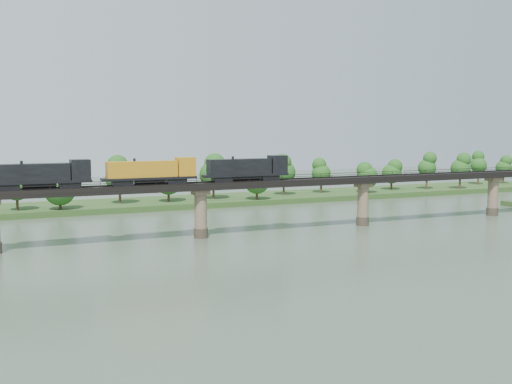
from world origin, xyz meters
name	(u,v)px	position (x,y,z in m)	size (l,w,h in m)	color
ground	(262,266)	(0.00, 0.00, 0.00)	(400.00, 400.00, 0.00)	#3C4B3B
far_bank	(136,204)	(0.00, 85.00, 0.80)	(300.00, 24.00, 1.60)	#27451B
bridge	(201,212)	(0.00, 30.00, 5.46)	(236.00, 30.00, 11.50)	#473A2D
bridge_superstructure	(200,181)	(0.00, 30.00, 11.79)	(220.00, 4.90, 0.75)	black
far_treeline	(110,179)	(-8.21, 80.52, 8.83)	(289.06, 17.54, 13.60)	#382619
freight_train	(115,173)	(-17.51, 30.00, 14.02)	(76.74, 2.99, 5.28)	black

